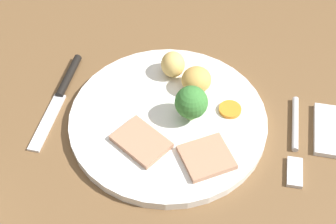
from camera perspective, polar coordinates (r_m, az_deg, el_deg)
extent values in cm
cube|color=brown|center=(69.88, -1.07, -2.65)|extent=(120.00, 84.00, 3.60)
cylinder|color=white|center=(68.33, 0.00, -0.92)|extent=(27.97, 27.97, 1.40)
cube|color=tan|center=(63.28, 4.59, -5.36)|extent=(8.43, 8.31, 0.80)
cube|color=tan|center=(64.69, -3.20, -3.50)|extent=(8.83, 8.12, 0.80)
ellipsoid|color=#D8B260|center=(72.32, 0.23, 5.73)|extent=(4.51, 4.81, 3.79)
ellipsoid|color=tan|center=(70.17, 3.38, 3.84)|extent=(6.14, 6.13, 3.69)
cylinder|color=orange|center=(68.85, 7.36, 0.30)|extent=(3.19, 3.19, 0.54)
cylinder|color=#8CB766|center=(67.19, 2.70, -0.19)|extent=(1.23, 1.23, 1.57)
sphere|color=#387A33|center=(65.37, 2.78, 1.16)|extent=(4.60, 4.60, 4.60)
cylinder|color=silver|center=(70.59, 14.82, -1.30)|extent=(1.30, 9.53, 0.90)
cube|color=silver|center=(65.72, 14.76, -6.90)|extent=(2.19, 4.58, 0.60)
cylinder|color=black|center=(75.86, -11.65, 4.22)|extent=(1.21, 8.50, 1.20)
cube|color=silver|center=(70.87, -14.08, -1.12)|extent=(1.71, 10.50, 0.40)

